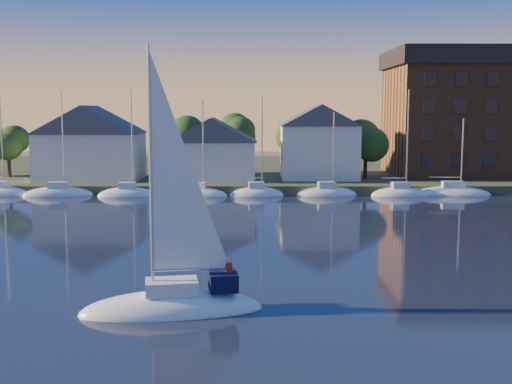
{
  "coord_description": "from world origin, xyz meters",
  "views": [
    {
      "loc": [
        -0.55,
        -26.06,
        10.08
      ],
      "look_at": [
        -0.43,
        22.0,
        3.91
      ],
      "focal_mm": 45.0,
      "sensor_mm": 36.0,
      "label": 1
    }
  ],
  "objects_px": {
    "clubhouse_west": "(91,142)",
    "clubhouse_centre": "(212,148)",
    "clubhouse_east": "(319,141)",
    "condo_block": "(499,112)",
    "hero_sailboat": "(175,300)"
  },
  "relations": [
    {
      "from": "clubhouse_west",
      "to": "clubhouse_centre",
      "type": "xyz_separation_m",
      "value": [
        16.0,
        -1.0,
        -0.8
      ]
    },
    {
      "from": "clubhouse_west",
      "to": "clubhouse_east",
      "type": "xyz_separation_m",
      "value": [
        30.0,
        1.0,
        0.07
      ]
    },
    {
      "from": "clubhouse_centre",
      "to": "clubhouse_east",
      "type": "xyz_separation_m",
      "value": [
        14.0,
        2.0,
        0.87
      ]
    },
    {
      "from": "clubhouse_centre",
      "to": "hero_sailboat",
      "type": "bearing_deg",
      "value": -88.4
    },
    {
      "from": "condo_block",
      "to": "hero_sailboat",
      "type": "distance_m",
      "value": 71.75
    },
    {
      "from": "clubhouse_west",
      "to": "clubhouse_east",
      "type": "height_order",
      "value": "clubhouse_east"
    },
    {
      "from": "condo_block",
      "to": "clubhouse_west",
      "type": "bearing_deg",
      "value": -172.93
    },
    {
      "from": "clubhouse_west",
      "to": "clubhouse_centre",
      "type": "height_order",
      "value": "clubhouse_west"
    },
    {
      "from": "clubhouse_east",
      "to": "hero_sailboat",
      "type": "distance_m",
      "value": 55.57
    },
    {
      "from": "clubhouse_east",
      "to": "clubhouse_centre",
      "type": "bearing_deg",
      "value": -171.87
    },
    {
      "from": "clubhouse_west",
      "to": "clubhouse_east",
      "type": "distance_m",
      "value": 30.02
    },
    {
      "from": "clubhouse_west",
      "to": "hero_sailboat",
      "type": "distance_m",
      "value": 55.92
    },
    {
      "from": "clubhouse_centre",
      "to": "condo_block",
      "type": "height_order",
      "value": "condo_block"
    },
    {
      "from": "clubhouse_west",
      "to": "clubhouse_centre",
      "type": "bearing_deg",
      "value": -3.58
    },
    {
      "from": "clubhouse_centre",
      "to": "condo_block",
      "type": "distance_m",
      "value": 41.05
    }
  ]
}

